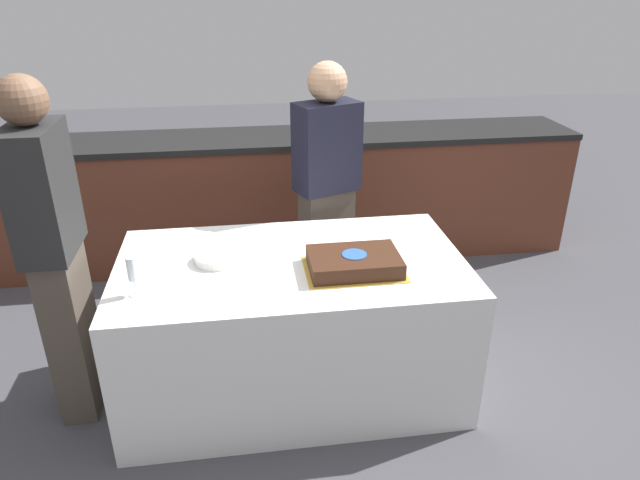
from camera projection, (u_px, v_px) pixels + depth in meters
name	position (u px, v px, depth m)	size (l,w,h in m)	color
ground_plane	(294.00, 382.00, 3.01)	(14.00, 14.00, 0.00)	#424247
back_counter	(271.00, 197.00, 4.19)	(4.40, 0.58, 0.92)	#5B2D1E
dining_table	(293.00, 325.00, 2.86)	(1.65, 0.93, 0.72)	white
cake	(354.00, 262.00, 2.60)	(0.45, 0.32, 0.08)	gold
plate_stack	(218.00, 257.00, 2.69)	(0.22, 0.22, 0.04)	white
wine_glass	(132.00, 270.00, 2.37)	(0.06, 0.06, 0.18)	white
side_plate_near_cake	(352.00, 242.00, 2.88)	(0.19, 0.19, 0.00)	white
person_cutting_cake	(327.00, 191.00, 3.31)	(0.40, 0.32, 1.54)	#4C4238
person_seated_left	(55.00, 253.00, 2.52)	(0.20, 0.38, 1.61)	#4C4238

